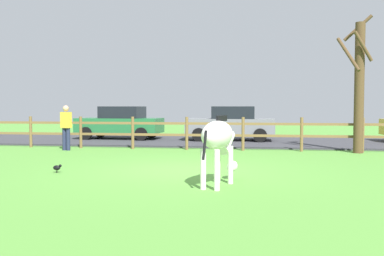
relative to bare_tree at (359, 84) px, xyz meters
The scene contains 9 objects.
ground_plane 7.55m from the bare_tree, 138.29° to the right, with size 60.00×60.00×0.00m, color #549338.
parking_asphalt 7.39m from the bare_tree, 139.70° to the left, with size 28.00×7.40×0.05m, color #38383D.
paddock_fence 6.23m from the bare_tree, behind, with size 20.81×0.11×1.22m.
bare_tree is the anchor object (origin of this frame).
zebra 8.05m from the bare_tree, 122.12° to the right, with size 0.80×1.90×1.41m.
crow_on_grass 10.20m from the bare_tree, 145.55° to the right, with size 0.21×0.10×0.20m.
parked_car_green 10.94m from the bare_tree, 156.19° to the left, with size 4.06×2.01×1.56m.
parked_car_grey 6.45m from the bare_tree, 137.02° to the left, with size 4.01×1.91×1.56m.
visitor_near_fence 10.44m from the bare_tree, behind, with size 0.41×0.31×1.64m.
Camera 1 is at (1.86, -10.30, 1.58)m, focal length 39.29 mm.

